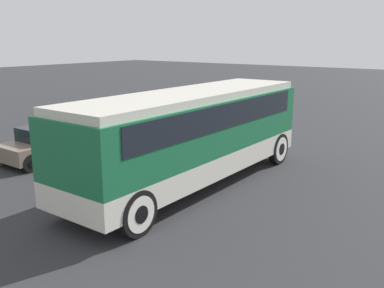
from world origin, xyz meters
TOP-DOWN VIEW (x-y plane):
  - ground_plane at (0.00, 0.00)m, footprint 120.00×120.00m
  - tour_bus at (0.10, -0.00)m, footprint 9.53×2.56m
  - parked_car_near at (3.88, 5.25)m, footprint 4.26×1.79m
  - parked_car_far at (-0.53, 6.09)m, footprint 4.44×1.83m

SIDE VIEW (x-z plane):
  - ground_plane at x=0.00m, z-range 0.00..0.00m
  - parked_car_far at x=-0.53m, z-range 0.00..1.32m
  - parked_car_near at x=3.88m, z-range -0.01..1.45m
  - tour_bus at x=0.10m, z-range 0.31..3.28m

